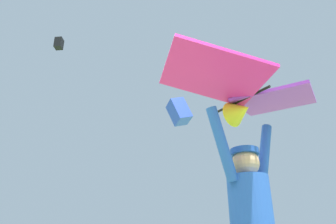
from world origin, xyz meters
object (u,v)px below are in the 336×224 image
object	(u,v)px
held_stunt_kite	(245,94)
marker_flag	(252,212)
distant_kite_blue_low_left	(179,112)
distant_kite_black_overhead_distant	(59,43)

from	to	relation	value
held_stunt_kite	marker_flag	distance (m)	5.79
held_stunt_kite	marker_flag	size ratio (longest dim) A/B	0.89
distant_kite_blue_low_left	distant_kite_black_overhead_distant	distance (m)	22.26
held_stunt_kite	marker_flag	bearing A→B (deg)	45.48
distant_kite_blue_low_left	marker_flag	bearing A→B (deg)	-106.26
distant_kite_black_overhead_distant	marker_flag	distance (m)	30.13
held_stunt_kite	distant_kite_blue_low_left	size ratio (longest dim) A/B	1.21
marker_flag	distant_kite_black_overhead_distant	bearing A→B (deg)	95.50
distant_kite_blue_low_left	distant_kite_black_overhead_distant	bearing A→B (deg)	103.07
distant_kite_blue_low_left	marker_flag	distance (m)	8.34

